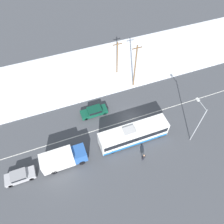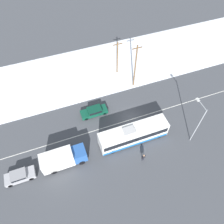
# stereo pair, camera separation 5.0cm
# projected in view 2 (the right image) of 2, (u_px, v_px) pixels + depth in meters

# --- Properties ---
(ground_plane) EXTENTS (120.00, 120.00, 0.00)m
(ground_plane) POSITION_uv_depth(u_px,v_px,m) (131.00, 120.00, 37.74)
(ground_plane) COLOR #424449
(snow_lot) EXTENTS (80.00, 14.96, 0.12)m
(snow_lot) POSITION_uv_depth(u_px,v_px,m) (104.00, 67.00, 45.68)
(snow_lot) COLOR silver
(snow_lot) RESTS_ON ground_plane
(lane_marking_center) EXTENTS (60.00, 0.12, 0.00)m
(lane_marking_center) POSITION_uv_depth(u_px,v_px,m) (131.00, 120.00, 37.74)
(lane_marking_center) COLOR silver
(lane_marking_center) RESTS_ON ground_plane
(city_bus) EXTENTS (11.02, 2.57, 3.23)m
(city_bus) POSITION_uv_depth(u_px,v_px,m) (133.00, 134.00, 34.15)
(city_bus) COLOR white
(city_bus) RESTS_ON ground_plane
(box_truck) EXTENTS (6.55, 2.30, 2.96)m
(box_truck) POSITION_uv_depth(u_px,v_px,m) (63.00, 158.00, 31.62)
(box_truck) COLOR silver
(box_truck) RESTS_ON ground_plane
(sedan_car) EXTENTS (4.64, 1.80, 1.38)m
(sedan_car) POSITION_uv_depth(u_px,v_px,m) (94.00, 111.00, 37.89)
(sedan_car) COLOR #0F4733
(sedan_car) RESTS_ON ground_plane
(parked_car_near_truck) EXTENTS (4.20, 1.80, 1.36)m
(parked_car_near_truck) POSITION_uv_depth(u_px,v_px,m) (20.00, 176.00, 30.99)
(parked_car_near_truck) COLOR #9E9EA3
(parked_car_near_truck) RESTS_ON ground_plane
(pedestrian_at_stop) EXTENTS (0.61, 0.27, 1.71)m
(pedestrian_at_stop) POSITION_uv_depth(u_px,v_px,m) (144.00, 157.00, 32.39)
(pedestrian_at_stop) COLOR #23232D
(pedestrian_at_stop) RESTS_ON ground_plane
(streetlamp) EXTENTS (0.36, 2.44, 8.00)m
(streetlamp) POSITION_uv_depth(u_px,v_px,m) (198.00, 120.00, 31.59)
(streetlamp) COLOR #9EA3A8
(streetlamp) RESTS_ON ground_plane
(utility_pole_roadside) EXTENTS (1.80, 0.24, 9.26)m
(utility_pole_roadside) POSITION_uv_depth(u_px,v_px,m) (135.00, 67.00, 38.78)
(utility_pole_roadside) COLOR brown
(utility_pole_roadside) RESTS_ON ground_plane
(utility_pole_snowlot) EXTENTS (1.80, 0.24, 7.34)m
(utility_pole_snowlot) POSITION_uv_depth(u_px,v_px,m) (117.00, 57.00, 41.75)
(utility_pole_snowlot) COLOR brown
(utility_pole_snowlot) RESTS_ON ground_plane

